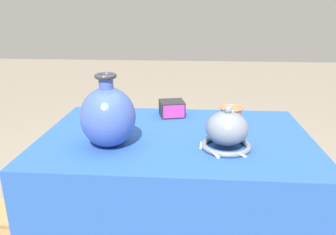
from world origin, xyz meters
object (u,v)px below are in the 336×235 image
at_px(mosaic_tile_box, 172,108).
at_px(cup_wide_terracotta, 231,114).
at_px(vase_tall_bulbous, 108,116).
at_px(cup_wide_ivory, 111,117).
at_px(vase_dome_bell, 227,132).

relative_size(mosaic_tile_box, cup_wide_terracotta, 1.32).
relative_size(vase_tall_bulbous, mosaic_tile_box, 2.04).
xyz_separation_m(vase_tall_bulbous, cup_wide_ivory, (-0.05, 0.24, -0.09)).
xyz_separation_m(vase_dome_bell, cup_wide_terracotta, (0.05, 0.31, -0.03)).
xyz_separation_m(vase_tall_bulbous, vase_dome_bell, (0.47, 0.01, -0.05)).
relative_size(vase_dome_bell, cup_wide_terracotta, 1.91).
bearing_deg(cup_wide_terracotta, vase_tall_bulbous, -148.58).
height_order(vase_tall_bulbous, mosaic_tile_box, vase_tall_bulbous).
relative_size(cup_wide_terracotta, cup_wide_ivory, 1.17).
xyz_separation_m(cup_wide_terracotta, cup_wide_ivory, (-0.57, -0.07, -0.00)).
xyz_separation_m(vase_tall_bulbous, mosaic_tile_box, (0.23, 0.40, -0.08)).
xyz_separation_m(vase_dome_bell, mosaic_tile_box, (-0.24, 0.39, -0.03)).
height_order(vase_dome_bell, cup_wide_ivory, vase_dome_bell).
distance_m(cup_wide_terracotta, cup_wide_ivory, 0.58).
height_order(vase_dome_bell, mosaic_tile_box, vase_dome_bell).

